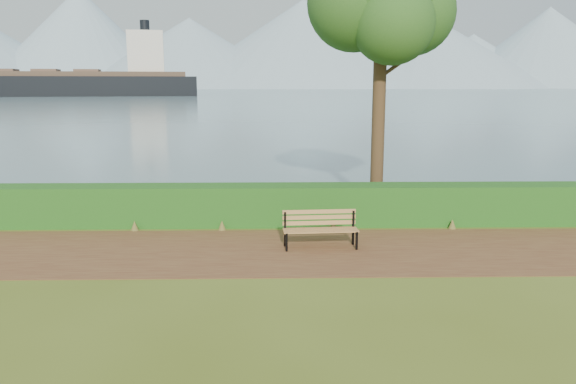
{
  "coord_description": "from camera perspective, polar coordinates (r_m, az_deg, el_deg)",
  "views": [
    {
      "loc": [
        0.22,
        -11.11,
        3.5
      ],
      "look_at": [
        0.48,
        1.2,
        1.1
      ],
      "focal_mm": 35.0,
      "sensor_mm": 36.0,
      "label": 1
    }
  ],
  "objects": [
    {
      "name": "mountains",
      "position": [
        417.97,
        -2.57,
        14.32
      ],
      "size": [
        585.0,
        190.0,
        70.0
      ],
      "color": "#85A0B1",
      "rests_on": "ground"
    },
    {
      "name": "bench",
      "position": [
        12.12,
        3.28,
        -3.51
      ],
      "size": [
        1.63,
        0.58,
        0.8
      ],
      "rotation": [
        0.0,
        0.0,
        0.07
      ],
      "color": "black",
      "rests_on": "ground"
    },
    {
      "name": "cargo_ship",
      "position": [
        162.69,
        -21.5,
        10.19
      ],
      "size": [
        73.58,
        24.67,
        22.08
      ],
      "rotation": [
        0.0,
        0.0,
        0.19
      ],
      "color": "black",
      "rests_on": "ground"
    },
    {
      "name": "ground",
      "position": [
        11.65,
        -2.24,
        -6.46
      ],
      "size": [
        140.0,
        140.0,
        0.0
      ],
      "primitive_type": "plane",
      "color": "#505C1A",
      "rests_on": "ground"
    },
    {
      "name": "hedge",
      "position": [
        14.04,
        -2.07,
        -1.32
      ],
      "size": [
        32.0,
        0.85,
        1.0
      ],
      "primitive_type": "cube",
      "color": "#194914",
      "rests_on": "ground"
    },
    {
      "name": "water",
      "position": [
        271.14,
        -1.27,
        10.28
      ],
      "size": [
        700.0,
        510.0,
        0.0
      ],
      "primitive_type": "cube",
      "color": "#466070",
      "rests_on": "ground"
    },
    {
      "name": "path",
      "position": [
        11.94,
        -2.21,
        -6.0
      ],
      "size": [
        40.0,
        3.4,
        0.01
      ],
      "primitive_type": "cube",
      "color": "#592F1E",
      "rests_on": "ground"
    }
  ]
}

